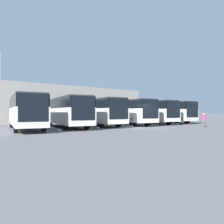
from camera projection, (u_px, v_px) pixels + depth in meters
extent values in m
plane|color=#5B5B60|center=(143.00, 128.00, 23.08)|extent=(600.00, 600.00, 0.00)
cube|color=silver|center=(166.00, 115.00, 34.07)|extent=(4.14, 10.88, 1.61)
cube|color=black|center=(166.00, 106.00, 34.07)|extent=(4.07, 10.71, 0.99)
cube|color=black|center=(193.00, 110.00, 29.34)|extent=(2.11, 0.39, 2.10)
cube|color=silver|center=(193.00, 119.00, 29.34)|extent=(2.28, 0.44, 0.40)
cube|color=#333338|center=(166.00, 103.00, 34.07)|extent=(3.97, 10.44, 0.12)
cylinder|color=black|center=(187.00, 120.00, 31.63)|extent=(0.47, 1.10, 1.06)
cylinder|color=black|center=(176.00, 120.00, 30.66)|extent=(0.47, 1.10, 1.06)
cylinder|color=black|center=(157.00, 119.00, 37.48)|extent=(0.47, 1.10, 1.06)
cylinder|color=black|center=(147.00, 119.00, 36.50)|extent=(0.47, 1.10, 1.06)
cube|color=#9E9E99|center=(165.00, 123.00, 31.51)|extent=(1.08, 5.07, 0.15)
cube|color=silver|center=(147.00, 115.00, 31.39)|extent=(4.14, 10.88, 1.61)
cube|color=black|center=(147.00, 106.00, 31.39)|extent=(4.07, 10.71, 0.99)
cube|color=black|center=(173.00, 109.00, 26.67)|extent=(2.11, 0.39, 2.10)
cube|color=silver|center=(173.00, 120.00, 26.66)|extent=(2.28, 0.44, 0.40)
cube|color=#333338|center=(147.00, 102.00, 31.39)|extent=(3.97, 10.44, 0.12)
cylinder|color=black|center=(169.00, 120.00, 28.96)|extent=(0.47, 1.10, 1.06)
cylinder|color=black|center=(156.00, 121.00, 27.98)|extent=(0.47, 1.10, 1.06)
cylinder|color=black|center=(140.00, 119.00, 34.81)|extent=(0.47, 1.10, 1.06)
cylinder|color=black|center=(129.00, 119.00, 33.83)|extent=(0.47, 1.10, 1.06)
cube|color=#9E9E99|center=(145.00, 124.00, 28.84)|extent=(1.08, 5.07, 0.15)
cube|color=silver|center=(126.00, 115.00, 28.66)|extent=(4.14, 10.88, 1.61)
cube|color=black|center=(126.00, 105.00, 28.66)|extent=(4.07, 10.71, 0.99)
cube|color=black|center=(151.00, 109.00, 23.93)|extent=(2.11, 0.39, 2.10)
cube|color=silver|center=(151.00, 121.00, 23.93)|extent=(2.28, 0.44, 0.40)
cube|color=#333338|center=(126.00, 101.00, 28.66)|extent=(3.97, 10.44, 0.12)
cylinder|color=black|center=(147.00, 121.00, 26.23)|extent=(0.47, 1.10, 1.06)
cylinder|color=black|center=(132.00, 122.00, 25.25)|extent=(0.47, 1.10, 1.06)
cylinder|color=black|center=(120.00, 120.00, 32.07)|extent=(0.47, 1.10, 1.06)
cylinder|color=black|center=(107.00, 120.00, 31.10)|extent=(0.47, 1.10, 1.06)
cube|color=#9E9E99|center=(121.00, 125.00, 26.11)|extent=(1.08, 5.07, 0.15)
cube|color=silver|center=(97.00, 115.00, 26.31)|extent=(4.14, 10.88, 1.61)
cube|color=black|center=(97.00, 105.00, 26.31)|extent=(4.07, 10.71, 0.99)
cube|color=black|center=(119.00, 109.00, 21.59)|extent=(2.11, 0.39, 2.10)
cube|color=silver|center=(119.00, 122.00, 21.58)|extent=(2.28, 0.44, 0.40)
cube|color=#333338|center=(97.00, 100.00, 26.31)|extent=(3.97, 10.44, 0.12)
cylinder|color=black|center=(118.00, 122.00, 23.88)|extent=(0.47, 1.10, 1.06)
cylinder|color=black|center=(101.00, 123.00, 22.90)|extent=(0.47, 1.10, 1.06)
cylinder|color=black|center=(95.00, 120.00, 29.72)|extent=(0.47, 1.10, 1.06)
cylinder|color=black|center=(80.00, 121.00, 28.75)|extent=(0.47, 1.10, 1.06)
cube|color=#9E9E99|center=(89.00, 127.00, 23.76)|extent=(1.08, 5.07, 0.15)
cube|color=silver|center=(66.00, 116.00, 23.38)|extent=(4.14, 10.88, 1.61)
cube|color=black|center=(66.00, 104.00, 23.38)|extent=(4.07, 10.71, 0.99)
cube|color=black|center=(83.00, 108.00, 18.65)|extent=(2.11, 0.39, 2.10)
cube|color=silver|center=(84.00, 124.00, 18.65)|extent=(2.28, 0.44, 0.40)
cube|color=#333338|center=(66.00, 99.00, 23.38)|extent=(3.97, 10.44, 0.12)
cylinder|color=black|center=(87.00, 124.00, 20.95)|extent=(0.47, 1.10, 1.06)
cylinder|color=black|center=(65.00, 124.00, 19.97)|extent=(0.47, 1.10, 1.06)
cylinder|color=black|center=(68.00, 121.00, 26.79)|extent=(0.47, 1.10, 1.06)
cylinder|color=black|center=(50.00, 122.00, 25.82)|extent=(0.47, 1.10, 1.06)
cube|color=#9E9E99|center=(53.00, 129.00, 20.83)|extent=(1.08, 5.07, 0.15)
cube|color=silver|center=(26.00, 116.00, 20.67)|extent=(4.14, 10.88, 1.61)
cube|color=black|center=(26.00, 103.00, 20.67)|extent=(4.07, 10.71, 0.99)
cube|color=black|center=(34.00, 107.00, 15.94)|extent=(2.11, 0.39, 2.10)
cube|color=silver|center=(34.00, 126.00, 15.94)|extent=(2.28, 0.44, 0.40)
cube|color=#333338|center=(26.00, 97.00, 20.67)|extent=(3.97, 10.44, 0.12)
cylinder|color=black|center=(44.00, 125.00, 18.23)|extent=(0.47, 1.10, 1.06)
cylinder|color=black|center=(16.00, 126.00, 17.26)|extent=(0.47, 1.10, 1.06)
cylinder|color=black|center=(33.00, 122.00, 24.08)|extent=(0.47, 1.10, 1.06)
cylinder|color=black|center=(12.00, 123.00, 23.10)|extent=(0.47, 1.10, 1.06)
cylinder|color=brown|center=(204.00, 124.00, 23.52)|extent=(0.23, 0.23, 0.75)
cylinder|color=brown|center=(204.00, 124.00, 23.69)|extent=(0.23, 0.23, 0.75)
cylinder|color=#D13375|center=(204.00, 118.00, 23.60)|extent=(0.46, 0.46, 0.59)
sphere|color=tan|center=(204.00, 114.00, 23.60)|extent=(0.20, 0.20, 0.20)
cube|color=#A8A399|center=(58.00, 105.00, 40.94)|extent=(28.55, 13.43, 5.94)
cube|color=silver|center=(43.00, 94.00, 47.51)|extent=(28.55, 3.00, 0.24)
cylinder|color=slate|center=(81.00, 107.00, 54.39)|extent=(0.20, 0.20, 5.69)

